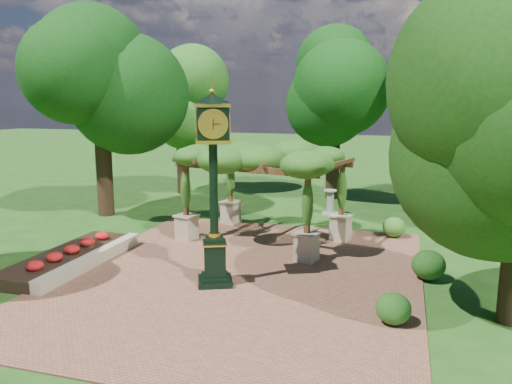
# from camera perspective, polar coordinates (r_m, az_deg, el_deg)

# --- Properties ---
(ground) EXTENTS (120.00, 120.00, 0.00)m
(ground) POSITION_cam_1_polar(r_m,az_deg,el_deg) (13.68, -3.04, -10.96)
(ground) COLOR #1E4714
(ground) RESTS_ON ground
(brick_plaza) EXTENTS (10.00, 12.00, 0.04)m
(brick_plaza) POSITION_cam_1_polar(r_m,az_deg,el_deg) (14.56, -1.71, -9.51)
(brick_plaza) COLOR brown
(brick_plaza) RESTS_ON ground
(border_wall) EXTENTS (0.35, 5.00, 0.40)m
(border_wall) POSITION_cam_1_polar(r_m,az_deg,el_deg) (16.07, -18.21, -7.43)
(border_wall) COLOR #C6B793
(border_wall) RESTS_ON ground
(flower_bed) EXTENTS (1.50, 5.00, 0.36)m
(flower_bed) POSITION_cam_1_polar(r_m,az_deg,el_deg) (16.59, -20.78, -7.10)
(flower_bed) COLOR red
(flower_bed) RESTS_ON ground
(pedestal_clock) EXTENTS (1.36, 1.36, 5.25)m
(pedestal_clock) POSITION_cam_1_polar(r_m,az_deg,el_deg) (13.17, -4.89, 2.31)
(pedestal_clock) COLOR black
(pedestal_clock) RESTS_ON brick_plaza
(pergola) EXTENTS (6.20, 4.70, 3.47)m
(pergola) POSITION_cam_1_polar(r_m,az_deg,el_deg) (17.53, 0.89, 3.47)
(pergola) COLOR tan
(pergola) RESTS_ON brick_plaza
(sundial) EXTENTS (0.69, 0.69, 1.11)m
(sundial) POSITION_cam_1_polar(r_m,az_deg,el_deg) (22.14, 8.48, -1.36)
(sundial) COLOR gray
(sundial) RESTS_ON ground
(shrub_front) EXTENTS (1.04, 1.04, 0.71)m
(shrub_front) POSITION_cam_1_polar(r_m,az_deg,el_deg) (11.88, 15.43, -12.72)
(shrub_front) COLOR #215418
(shrub_front) RESTS_ON brick_plaza
(shrub_mid) EXTENTS (1.03, 1.03, 0.84)m
(shrub_mid) POSITION_cam_1_polar(r_m,az_deg,el_deg) (14.89, 19.12, -7.87)
(shrub_mid) COLOR #1C4814
(shrub_mid) RESTS_ON brick_plaza
(shrub_back) EXTENTS (1.09, 1.09, 0.74)m
(shrub_back) POSITION_cam_1_polar(r_m,az_deg,el_deg) (18.97, 15.52, -3.89)
(shrub_back) COLOR #30671D
(shrub_back) RESTS_ON brick_plaza
(tree_west_near) EXTENTS (4.84, 4.84, 8.58)m
(tree_west_near) POSITION_cam_1_polar(r_m,az_deg,el_deg) (22.44, -17.49, 12.34)
(tree_west_near) COLOR #382316
(tree_west_near) RESTS_ON ground
(tree_west_far) EXTENTS (3.52, 3.52, 7.24)m
(tree_west_far) POSITION_cam_1_polar(r_m,az_deg,el_deg) (27.02, -8.53, 10.28)
(tree_west_far) COLOR black
(tree_west_far) RESTS_ON ground
(tree_north) EXTENTS (4.23, 4.23, 8.09)m
(tree_north) POSITION_cam_1_polar(r_m,az_deg,el_deg) (25.50, 9.00, 11.63)
(tree_north) COLOR #352415
(tree_north) RESTS_ON ground
(tree_east_far) EXTENTS (4.58, 4.58, 9.02)m
(tree_east_far) POSITION_cam_1_polar(r_m,az_deg,el_deg) (21.52, 26.86, 12.59)
(tree_east_far) COLOR black
(tree_east_far) RESTS_ON ground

